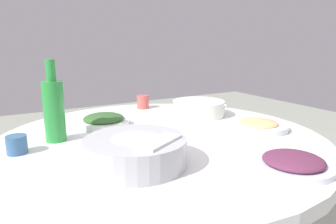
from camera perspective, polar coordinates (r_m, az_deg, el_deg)
round_dining_table at (r=1.20m, az=-1.31°, el=-8.97°), size 1.23×1.23×0.72m
rice_bowl at (r=0.90m, az=-5.97°, el=-7.16°), size 0.30×0.30×0.09m
soup_bowl at (r=1.48m, az=5.71°, el=0.62°), size 0.24×0.24×0.07m
dish_greens at (r=1.33m, az=-11.77°, el=-1.57°), size 0.21×0.21×0.05m
dish_eggplant at (r=0.94m, az=22.11°, el=-8.71°), size 0.22×0.22×0.04m
dish_noodles at (r=1.31m, az=16.34°, el=-2.36°), size 0.23×0.23×0.04m
green_bottle at (r=1.16m, az=-20.33°, el=0.54°), size 0.07×0.07×0.29m
tea_cup_near at (r=1.10m, az=-26.16°, el=-5.43°), size 0.06×0.06×0.06m
tea_cup_far at (r=1.64m, az=-4.63°, el=1.87°), size 0.06×0.06×0.07m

